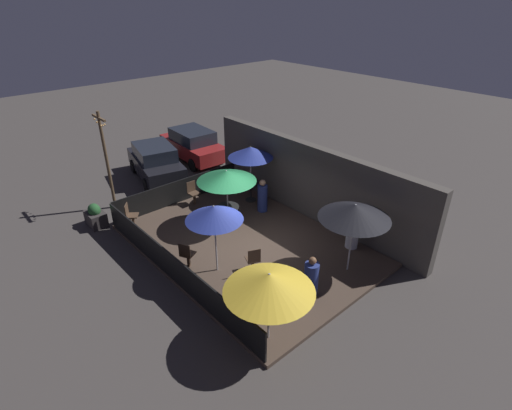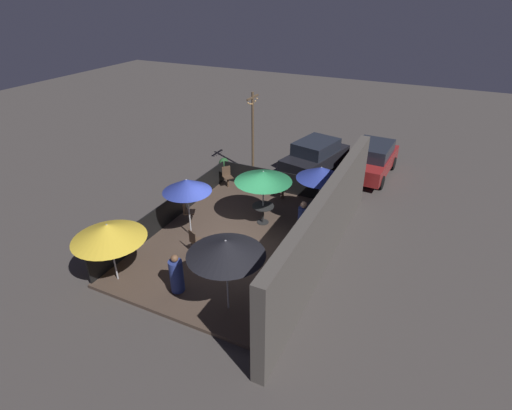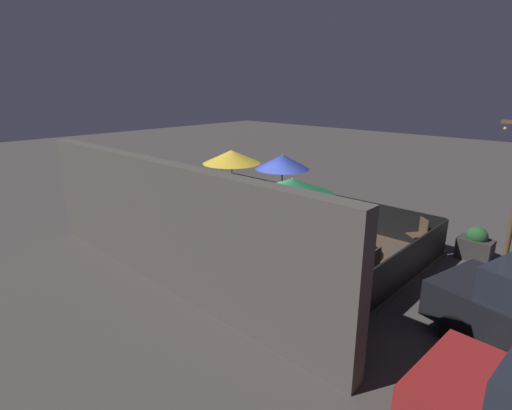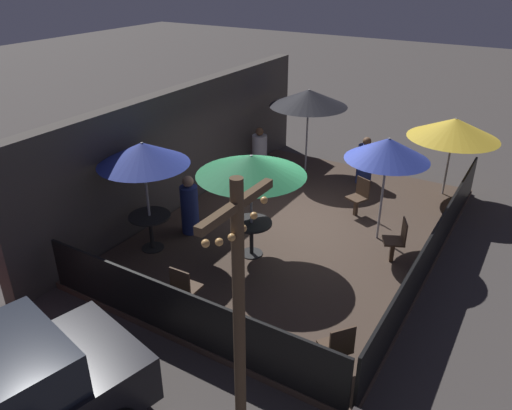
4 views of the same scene
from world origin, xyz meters
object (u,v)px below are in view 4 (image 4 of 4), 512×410
at_px(patron_2, 365,163).
at_px(light_post, 240,341).
at_px(patio_umbrella_2, 454,128).
at_px(patio_umbrella_4, 388,149).
at_px(patron_1, 190,207).
at_px(patron_0, 260,152).
at_px(dining_table_1, 150,222).
at_px(patio_chair_0, 337,347).
at_px(patio_umbrella_1, 143,154).
at_px(patio_chair_1, 397,240).
at_px(patio_chair_2, 185,288).
at_px(patio_chair_3, 359,196).
at_px(dining_table_0, 251,229).
at_px(patio_umbrella_3, 309,98).
at_px(patio_umbrella_0, 251,165).

bearing_deg(patron_2, light_post, 126.68).
distance_m(patio_umbrella_2, patio_umbrella_4, 3.16).
bearing_deg(patron_2, patron_1, 88.11).
relative_size(patron_0, patron_1, 0.94).
height_order(patio_umbrella_2, dining_table_1, patio_umbrella_2).
bearing_deg(patron_1, patio_chair_0, -172.63).
xyz_separation_m(patio_umbrella_1, patio_umbrella_4, (2.86, -3.89, -0.06)).
relative_size(patio_chair_1, patio_chair_2, 0.97).
distance_m(patio_umbrella_4, patio_chair_3, 1.93).
bearing_deg(dining_table_0, patron_2, -8.25).
height_order(patio_umbrella_1, light_post, light_post).
bearing_deg(patio_umbrella_3, patron_0, 121.49).
distance_m(patio_chair_3, patron_2, 1.94).
bearing_deg(light_post, dining_table_0, 30.43).
bearing_deg(patron_1, patio_umbrella_3, -62.55).
bearing_deg(dining_table_1, patio_umbrella_3, -8.47).
height_order(patio_umbrella_3, patron_2, patio_umbrella_3).
distance_m(patio_umbrella_1, patron_2, 6.31).
bearing_deg(dining_table_0, patio_chair_2, -178.50).
relative_size(dining_table_0, patron_0, 0.66).
bearing_deg(patio_chair_2, patron_0, 18.47).
bearing_deg(dining_table_0, patio_umbrella_3, 12.86).
distance_m(patio_chair_2, patron_2, 6.90).
relative_size(patio_chair_3, patron_1, 0.67).
bearing_deg(patio_umbrella_4, patron_1, 117.35).
relative_size(patio_umbrella_0, patio_chair_1, 2.34).
height_order(patio_chair_0, patron_2, patron_2).
height_order(patio_umbrella_0, light_post, light_post).
distance_m(dining_table_0, patio_chair_0, 3.55).
distance_m(patio_umbrella_3, patio_umbrella_4, 4.08).
distance_m(patio_umbrella_0, patron_1, 2.14).
relative_size(patio_umbrella_0, patio_umbrella_3, 0.94).
bearing_deg(light_post, patron_2, 11.63).
height_order(patio_umbrella_4, dining_table_0, patio_umbrella_4).
bearing_deg(patio_umbrella_1, patio_chair_1, -64.59).
bearing_deg(patio_umbrella_0, patio_chair_2, -178.50).
height_order(dining_table_1, patio_chair_2, patio_chair_2).
distance_m(patron_0, patron_1, 3.93).
bearing_deg(patio_chair_0, dining_table_1, 22.61).
distance_m(dining_table_0, patio_chair_1, 2.89).
distance_m(patio_umbrella_1, patio_chair_1, 5.23).
xyz_separation_m(patio_umbrella_0, patio_umbrella_3, (4.67, 1.07, 0.12)).
bearing_deg(patio_umbrella_1, patio_umbrella_4, -53.63).
xyz_separation_m(patio_umbrella_0, patron_2, (4.66, -0.68, -1.40)).
height_order(patio_chair_3, patron_0, patron_0).
xyz_separation_m(patio_umbrella_3, light_post, (-8.96, -3.58, 0.01)).
height_order(patio_chair_0, patio_chair_1, patio_chair_0).
bearing_deg(patio_chair_2, patio_umbrella_2, -21.44).
distance_m(patio_umbrella_4, patio_chair_0, 4.51).
distance_m(patio_chair_0, patio_chair_2, 2.73).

